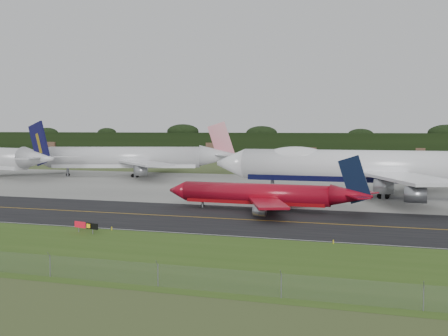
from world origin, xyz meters
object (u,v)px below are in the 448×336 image
Objects in this scene: jet_red_737 at (267,195)px; jet_star_tail at (136,158)px; jet_ba_747 at (377,167)px; taxiway_sign at (86,226)px.

jet_red_737 is 0.61× the size of jet_star_tail.
taxiway_sign is (-34.68, -62.06, -5.42)m from jet_ba_747.
jet_ba_747 is 1.97× the size of jet_red_737.
jet_ba_747 reaches higher than taxiway_sign.
jet_star_tail is (-59.42, 63.75, 2.82)m from jet_red_737.
jet_ba_747 is at bearing 60.88° from jet_red_737.
jet_ba_747 is 83.29m from jet_star_tail.
jet_ba_747 is 16.81× the size of taxiway_sign.
jet_red_737 is at bearing 60.73° from taxiway_sign.
jet_red_737 is at bearing -119.12° from jet_ba_747.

